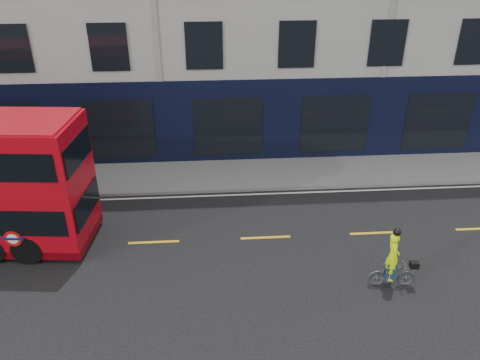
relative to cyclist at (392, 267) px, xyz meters
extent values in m
plane|color=black|center=(-7.53, 1.36, -0.72)|extent=(120.00, 120.00, 0.00)
cube|color=slate|center=(-7.53, 7.86, -0.66)|extent=(60.00, 3.00, 0.12)
cube|color=slate|center=(-7.53, 6.36, -0.66)|extent=(60.00, 0.12, 0.13)
cube|color=black|center=(-7.53, 9.34, 1.28)|extent=(50.00, 0.08, 4.00)
cube|color=silver|center=(-7.53, 6.06, -0.72)|extent=(58.00, 0.10, 0.01)
cube|color=black|center=(-9.65, 3.00, 0.88)|extent=(0.27, 2.31, 0.93)
cube|color=black|center=(-9.65, 3.00, 2.83)|extent=(0.27, 2.31, 0.93)
cylinder|color=red|center=(-11.85, 1.89, 0.31)|extent=(0.58, 0.08, 0.58)
cylinder|color=white|center=(-11.85, 1.89, 0.31)|extent=(0.37, 0.06, 0.37)
cube|color=#0C1459|center=(-11.85, 1.88, 0.31)|extent=(0.72, 0.09, 0.09)
cylinder|color=black|center=(-11.41, 3.18, -0.21)|extent=(1.28, 2.71, 1.03)
cylinder|color=black|center=(-12.64, 3.30, -0.21)|extent=(1.28, 2.71, 1.03)
imported|color=#4E5153|center=(0.03, 0.00, -0.28)|extent=(1.49, 0.53, 0.88)
imported|color=#CCF805|center=(-0.06, 0.00, 0.40)|extent=(0.43, 0.61, 1.59)
cube|color=black|center=(0.64, -0.05, 0.08)|extent=(0.27, 0.22, 0.20)
cube|color=#1C304B|center=(-0.06, 0.00, -0.12)|extent=(0.30, 0.37, 0.64)
sphere|color=black|center=(-0.06, 0.00, 1.26)|extent=(0.24, 0.24, 0.24)
camera|label=1|loc=(-5.45, -11.01, 8.94)|focal=35.00mm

